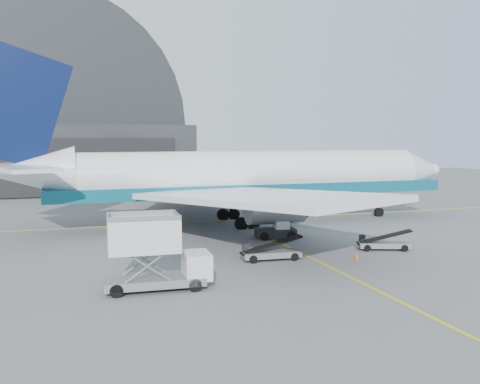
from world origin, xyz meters
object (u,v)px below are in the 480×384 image
object	(u,v)px
pushback_tug	(277,231)
belt_loader_b	(383,244)
catering_truck	(153,254)
airliner	(237,177)
belt_loader_a	(270,253)

from	to	relation	value
pushback_tug	belt_loader_b	bearing A→B (deg)	-41.44
catering_truck	belt_loader_b	size ratio (longest dim) A/B	1.46
airliner	belt_loader_a	bearing A→B (deg)	-99.17
airliner	belt_loader_b	bearing A→B (deg)	-65.01
airliner	catering_truck	world-z (taller)	airliner
pushback_tug	catering_truck	bearing A→B (deg)	-127.75
belt_loader_a	belt_loader_b	xyz separation A→B (m)	(10.98, 0.51, -0.04)
pushback_tug	belt_loader_a	distance (m)	9.50
airliner	belt_loader_a	world-z (taller)	airliner
belt_loader_a	belt_loader_b	size ratio (longest dim) A/B	1.07
airliner	belt_loader_b	distance (m)	19.76
catering_truck	belt_loader_a	xyz separation A→B (m)	(10.43, 5.52, -1.81)
catering_truck	airliner	bearing A→B (deg)	63.31
catering_truck	belt_loader_b	distance (m)	22.31
belt_loader_b	catering_truck	bearing A→B (deg)	-145.11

